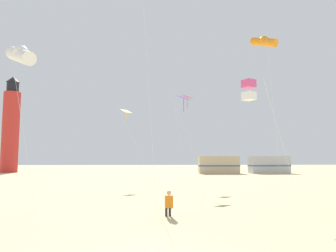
{
  "coord_description": "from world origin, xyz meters",
  "views": [
    {
      "loc": [
        0.28,
        -7.07,
        2.61
      ],
      "look_at": [
        1.2,
        11.61,
        4.47
      ],
      "focal_mm": 33.59,
      "sensor_mm": 36.0,
      "label": 1
    }
  ],
  "objects_px": {
    "lighthouse_distant": "(11,127)",
    "rv_van_tan": "(219,165)",
    "kite_flyer_standing": "(169,203)",
    "kite_tube_orange": "(264,42)",
    "kite_diamond_violet": "(184,101)",
    "kite_tube_white": "(21,55)",
    "kite_diamond_scarlet": "(187,100)",
    "kite_box_rainbow": "(249,90)",
    "kite_diamond_gold": "(127,114)",
    "rv_van_silver": "(269,165)"
  },
  "relations": [
    {
      "from": "kite_diamond_violet",
      "to": "rv_van_silver",
      "type": "height_order",
      "value": "kite_diamond_violet"
    },
    {
      "from": "kite_tube_white",
      "to": "kite_diamond_violet",
      "type": "height_order",
      "value": "kite_tube_white"
    },
    {
      "from": "lighthouse_distant",
      "to": "kite_tube_white",
      "type": "bearing_deg",
      "value": -65.7
    },
    {
      "from": "kite_flyer_standing",
      "to": "kite_tube_white",
      "type": "xyz_separation_m",
      "value": [
        -7.43,
        1.85,
        7.17
      ]
    },
    {
      "from": "lighthouse_distant",
      "to": "kite_tube_orange",
      "type": "bearing_deg",
      "value": -41.35
    },
    {
      "from": "rv_van_silver",
      "to": "kite_tube_white",
      "type": "bearing_deg",
      "value": -130.38
    },
    {
      "from": "kite_flyer_standing",
      "to": "kite_diamond_violet",
      "type": "xyz_separation_m",
      "value": [
        1.89,
        12.28,
        6.78
      ]
    },
    {
      "from": "kite_flyer_standing",
      "to": "kite_tube_orange",
      "type": "height_order",
      "value": "kite_tube_orange"
    },
    {
      "from": "kite_diamond_violet",
      "to": "lighthouse_distant",
      "type": "relative_size",
      "value": 0.47
    },
    {
      "from": "kite_tube_orange",
      "to": "rv_van_silver",
      "type": "relative_size",
      "value": 2.0
    },
    {
      "from": "lighthouse_distant",
      "to": "kite_diamond_scarlet",
      "type": "bearing_deg",
      "value": -41.0
    },
    {
      "from": "kite_diamond_scarlet",
      "to": "rv_van_tan",
      "type": "xyz_separation_m",
      "value": [
        7.2,
        19.37,
        -6.99
      ]
    },
    {
      "from": "kite_box_rainbow",
      "to": "kite_diamond_scarlet",
      "type": "xyz_separation_m",
      "value": [
        -1.86,
        14.27,
        2.06
      ]
    },
    {
      "from": "kite_flyer_standing",
      "to": "rv_van_silver",
      "type": "height_order",
      "value": "rv_van_silver"
    },
    {
      "from": "kite_box_rainbow",
      "to": "rv_van_tan",
      "type": "relative_size",
      "value": 1.06
    },
    {
      "from": "kite_box_rainbow",
      "to": "kite_flyer_standing",
      "type": "bearing_deg",
      "value": -147.79
    },
    {
      "from": "kite_diamond_gold",
      "to": "rv_van_tan",
      "type": "height_order",
      "value": "kite_diamond_gold"
    },
    {
      "from": "lighthouse_distant",
      "to": "rv_van_tan",
      "type": "bearing_deg",
      "value": -8.23
    },
    {
      "from": "kite_box_rainbow",
      "to": "rv_van_tan",
      "type": "height_order",
      "value": "kite_box_rainbow"
    },
    {
      "from": "kite_tube_orange",
      "to": "kite_diamond_scarlet",
      "type": "height_order",
      "value": "kite_tube_orange"
    },
    {
      "from": "kite_tube_white",
      "to": "kite_box_rainbow",
      "type": "relative_size",
      "value": 1.23
    },
    {
      "from": "kite_diamond_gold",
      "to": "kite_diamond_scarlet",
      "type": "bearing_deg",
      "value": 5.46
    },
    {
      "from": "kite_box_rainbow",
      "to": "lighthouse_distant",
      "type": "bearing_deg",
      "value": 127.76
    },
    {
      "from": "kite_diamond_gold",
      "to": "rv_van_tan",
      "type": "relative_size",
      "value": 1.12
    },
    {
      "from": "kite_flyer_standing",
      "to": "kite_tube_orange",
      "type": "xyz_separation_m",
      "value": [
        8.76,
        11.58,
        11.85
      ]
    },
    {
      "from": "kite_diamond_violet",
      "to": "kite_box_rainbow",
      "type": "bearing_deg",
      "value": -73.84
    },
    {
      "from": "lighthouse_distant",
      "to": "rv_van_silver",
      "type": "relative_size",
      "value": 2.55
    },
    {
      "from": "kite_tube_white",
      "to": "kite_diamond_gold",
      "type": "distance_m",
      "value": 15.36
    },
    {
      "from": "kite_tube_orange",
      "to": "rv_van_tan",
      "type": "xyz_separation_m",
      "value": [
        1.19,
        24.96,
        -11.07
      ]
    },
    {
      "from": "kite_diamond_scarlet",
      "to": "rv_van_tan",
      "type": "relative_size",
      "value": 1.37
    },
    {
      "from": "rv_van_tan",
      "to": "lighthouse_distant",
      "type": "bearing_deg",
      "value": 173.73
    },
    {
      "from": "kite_box_rainbow",
      "to": "rv_van_tan",
      "type": "distance_m",
      "value": 34.41
    },
    {
      "from": "kite_box_rainbow",
      "to": "kite_tube_orange",
      "type": "bearing_deg",
      "value": 64.41
    },
    {
      "from": "kite_tube_white",
      "to": "kite_box_rainbow",
      "type": "height_order",
      "value": "kite_tube_white"
    },
    {
      "from": "rv_van_tan",
      "to": "kite_diamond_scarlet",
      "type": "bearing_deg",
      "value": -108.44
    },
    {
      "from": "kite_box_rainbow",
      "to": "kite_diamond_scarlet",
      "type": "relative_size",
      "value": 0.77
    },
    {
      "from": "kite_tube_white",
      "to": "kite_box_rainbow",
      "type": "bearing_deg",
      "value": 4.99
    },
    {
      "from": "kite_diamond_violet",
      "to": "kite_diamond_scarlet",
      "type": "xyz_separation_m",
      "value": [
        0.86,
        4.89,
        1.0
      ]
    },
    {
      "from": "kite_box_rainbow",
      "to": "lighthouse_distant",
      "type": "height_order",
      "value": "lighthouse_distant"
    },
    {
      "from": "kite_diamond_scarlet",
      "to": "rv_van_silver",
      "type": "bearing_deg",
      "value": 51.67
    },
    {
      "from": "kite_tube_orange",
      "to": "rv_van_tan",
      "type": "bearing_deg",
      "value": 87.28
    },
    {
      "from": "lighthouse_distant",
      "to": "kite_box_rainbow",
      "type": "bearing_deg",
      "value": -52.24
    },
    {
      "from": "rv_van_tan",
      "to": "kite_flyer_standing",
      "type": "bearing_deg",
      "value": -103.27
    },
    {
      "from": "kite_diamond_violet",
      "to": "rv_van_tan",
      "type": "xyz_separation_m",
      "value": [
        8.06,
        24.26,
        -6.0
      ]
    },
    {
      "from": "kite_diamond_scarlet",
      "to": "rv_van_tan",
      "type": "distance_m",
      "value": 21.81
    },
    {
      "from": "kite_flyer_standing",
      "to": "lighthouse_distant",
      "type": "relative_size",
      "value": 0.07
    },
    {
      "from": "kite_tube_orange",
      "to": "kite_diamond_violet",
      "type": "distance_m",
      "value": 8.57
    },
    {
      "from": "kite_tube_orange",
      "to": "lighthouse_distant",
      "type": "relative_size",
      "value": 0.78
    },
    {
      "from": "rv_van_silver",
      "to": "rv_van_tan",
      "type": "bearing_deg",
      "value": 178.61
    },
    {
      "from": "kite_diamond_violet",
      "to": "kite_box_rainbow",
      "type": "xyz_separation_m",
      "value": [
        2.72,
        -9.38,
        -1.07
      ]
    }
  ]
}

